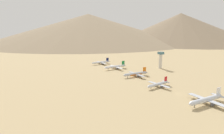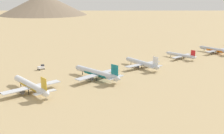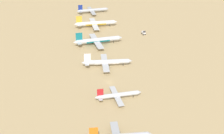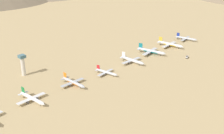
{
  "view_description": "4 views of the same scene",
  "coord_description": "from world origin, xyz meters",
  "views": [
    {
      "loc": [
        125.58,
        106.11,
        56.36
      ],
      "look_at": [
        11.59,
        -110.45,
        6.11
      ],
      "focal_mm": 28.15,
      "sensor_mm": 36.0,
      "label": 1
    },
    {
      "loc": [
        -157.07,
        169.71,
        56.2
      ],
      "look_at": [
        -2.31,
        57.2,
        5.98
      ],
      "focal_mm": 44.43,
      "sensor_mm": 36.0,
      "label": 2
    },
    {
      "loc": [
        -19.57,
        -230.82,
        126.33
      ],
      "look_at": [
        3.55,
        15.51,
        4.62
      ],
      "focal_mm": 58.24,
      "sensor_mm": 36.0,
      "label": 3
    },
    {
      "loc": [
        233.69,
        -244.5,
        138.79
      ],
      "look_at": [
        3.56,
        -13.9,
        6.8
      ],
      "focal_mm": 47.07,
      "sensor_mm": 36.0,
      "label": 4
    }
  ],
  "objects": [
    {
      "name": "parked_jet_7",
      "position": [
        -4.85,
        163.83,
        3.6
      ],
      "size": [
        36.95,
        30.25,
        10.7
      ],
      "color": "#B2B7C1",
      "rests_on": "ground"
    },
    {
      "name": "ground_plane",
      "position": [
        0.0,
        0.0,
        0.0
      ],
      "size": [
        1991.49,
        1991.49,
        0.0
      ],
      "primitive_type": "plane",
      "color": "tan"
    },
    {
      "name": "parked_jet_4",
      "position": [
        0.09,
        26.29,
        3.86
      ],
      "size": [
        40.13,
        32.49,
        11.61
      ],
      "color": "silver",
      "rests_on": "ground"
    },
    {
      "name": "parked_jet_3",
      "position": [
        3.6,
        -24.0,
        3.14
      ],
      "size": [
        32.3,
        26.39,
        9.33
      ],
      "color": "silver",
      "rests_on": "ground"
    },
    {
      "name": "parked_jet_6",
      "position": [
        -3.83,
        117.34,
        4.26
      ],
      "size": [
        44.43,
        36.18,
        12.81
      ],
      "color": "silver",
      "rests_on": "ground"
    },
    {
      "name": "parked_jet_5",
      "position": [
        -4.23,
        71.45,
        4.35
      ],
      "size": [
        45.15,
        36.96,
        13.08
      ],
      "color": "silver",
      "rests_on": "ground"
    },
    {
      "name": "service_truck",
      "position": [
        41.46,
        92.75,
        2.08
      ],
      "size": [
        3.77,
        5.6,
        3.9
      ],
      "color": "silver",
      "rests_on": "ground"
    }
  ]
}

